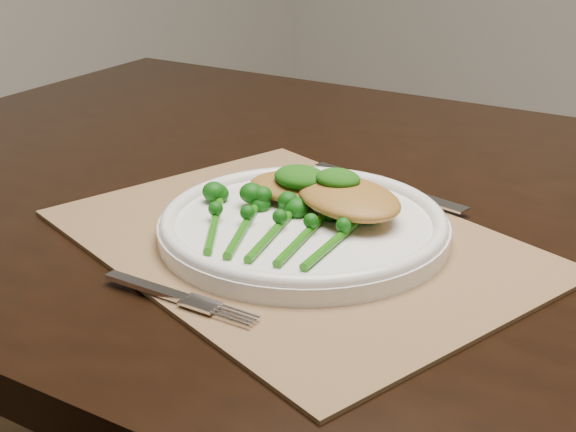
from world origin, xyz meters
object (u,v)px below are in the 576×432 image
Objects in this scene: broccolini_bundle at (273,232)px; dinner_plate at (304,224)px; placemat at (295,241)px; chicken_fillet_left at (304,187)px.

dinner_plate is at bearing 69.90° from broccolini_bundle.
broccolini_bundle is (0.00, -0.05, 0.01)m from dinner_plate.
broccolini_bundle is (0.00, -0.04, 0.02)m from placemat.
dinner_plate is 0.05m from broccolini_bundle.
chicken_fillet_left is at bearing 127.66° from dinner_plate.
placemat is at bearing 73.85° from broccolini_bundle.
dinner_plate is 1.43× the size of broccolini_bundle.
dinner_plate reaches higher than placemat.
broccolini_bundle is at bearing -89.26° from dinner_plate.
dinner_plate is 0.06m from chicken_fillet_left.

